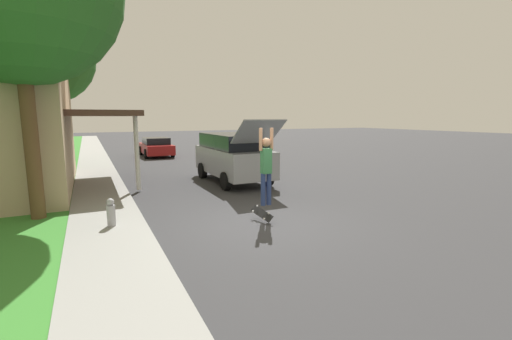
# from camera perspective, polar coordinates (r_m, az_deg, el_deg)

# --- Properties ---
(ground_plane) EXTENTS (120.00, 120.00, 0.00)m
(ground_plane) POSITION_cam_1_polar(r_m,az_deg,el_deg) (9.05, 0.64, -8.82)
(ground_plane) COLOR #333335
(sidewalk) EXTENTS (1.80, 80.00, 0.10)m
(sidewalk) POSITION_cam_1_polar(r_m,az_deg,el_deg) (13.96, -24.51, -3.11)
(sidewalk) COLOR gray
(sidewalk) RESTS_ON ground_plane
(lawn_tree_far) EXTENTS (4.64, 4.64, 7.98)m
(lawn_tree_far) POSITION_cam_1_polar(r_m,az_deg,el_deg) (20.62, -31.72, 15.85)
(lawn_tree_far) COLOR brown
(lawn_tree_far) RESTS_ON lawn
(suv_parked) EXTENTS (2.05, 5.36, 2.67)m
(suv_parked) POSITION_cam_1_polar(r_m,az_deg,el_deg) (14.54, -3.89, 2.42)
(suv_parked) COLOR gray
(suv_parked) RESTS_ON ground_plane
(car_down_street) EXTENTS (1.95, 4.13, 1.32)m
(car_down_street) POSITION_cam_1_polar(r_m,az_deg,el_deg) (25.17, -16.32, 3.72)
(car_down_street) COLOR maroon
(car_down_street) RESTS_ON ground_plane
(skateboarder) EXTENTS (0.41, 0.24, 2.04)m
(skateboarder) POSITION_cam_1_polar(r_m,az_deg,el_deg) (8.92, 1.70, 0.76)
(skateboarder) COLOR navy
(skateboarder) RESTS_ON ground_plane
(skateboard) EXTENTS (0.32, 0.79, 0.33)m
(skateboard) POSITION_cam_1_polar(r_m,az_deg,el_deg) (9.12, 0.94, -7.23)
(skateboard) COLOR black
(skateboard) RESTS_ON ground_plane
(fire_hydrant) EXTENTS (0.20, 0.20, 0.69)m
(fire_hydrant) POSITION_cam_1_polar(r_m,az_deg,el_deg) (9.13, -23.01, -6.56)
(fire_hydrant) COLOR #99999E
(fire_hydrant) RESTS_ON sidewalk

